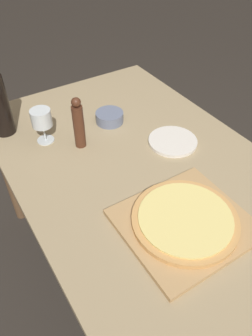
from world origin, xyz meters
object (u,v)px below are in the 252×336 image
(small_bowl, at_px, (110,117))
(wine_glass, at_px, (41,119))
(pizza, at_px, (185,219))
(pepper_mill, at_px, (79,124))

(small_bowl, bearing_deg, wine_glass, 175.68)
(pizza, distance_m, small_bowl, 0.64)
(pepper_mill, bearing_deg, wine_glass, 136.05)
(wine_glass, xyz_separation_m, small_bowl, (0.30, -0.02, -0.08))
(pizza, relative_size, small_bowl, 2.74)
(pepper_mill, distance_m, wine_glass, 0.16)
(pizza, xyz_separation_m, wine_glass, (-0.21, 0.66, 0.08))
(pepper_mill, relative_size, wine_glass, 1.50)
(pepper_mill, height_order, wine_glass, pepper_mill)
(pepper_mill, xyz_separation_m, small_bowl, (0.19, 0.09, -0.08))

